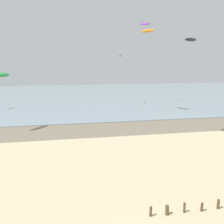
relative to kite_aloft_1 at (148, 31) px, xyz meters
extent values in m
cube|color=#7A6D59|center=(-10.82, -9.80, -14.34)|extent=(120.00, 7.66, 0.01)
cube|color=#7F939E|center=(-10.82, 29.02, -14.30)|extent=(160.00, 70.00, 0.10)
cylinder|color=#4D3C2D|center=(-10.00, -30.56, -14.04)|extent=(0.16, 0.15, 0.61)
cylinder|color=brown|center=(-8.99, -30.60, -14.05)|extent=(0.22, 0.24, 0.60)
cylinder|color=brown|center=(-7.87, -30.60, -14.03)|extent=(0.14, 0.15, 0.64)
cylinder|color=brown|center=(-6.76, -30.68, -14.07)|extent=(0.18, 0.17, 0.56)
cylinder|color=brown|center=(-5.61, -30.62, -14.04)|extent=(0.17, 0.19, 0.63)
ellipsoid|color=orange|center=(0.00, 0.00, 0.00)|extent=(2.32, 3.58, 0.74)
ellipsoid|color=black|center=(-0.14, -15.49, -2.77)|extent=(2.30, 1.83, 0.49)
ellipsoid|color=purple|center=(-2.59, 9.73, -3.90)|extent=(1.23, 1.97, 0.43)
ellipsoid|color=purple|center=(3.19, 11.33, 2.78)|extent=(2.53, 1.66, 0.59)
camera|label=1|loc=(-14.98, -43.78, -5.42)|focal=41.52mm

